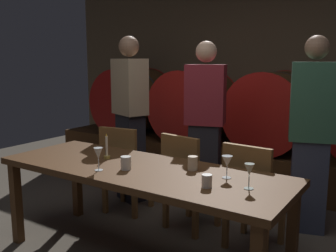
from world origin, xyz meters
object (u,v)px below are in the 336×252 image
chair_right (251,192)px  cup_center (193,163)px  wine_barrel_center (273,111)px  guest_left (130,118)px  cup_right (207,181)px  candle_center (107,152)px  chair_left (124,165)px  chair_center (187,177)px  guest_right (311,134)px  wine_barrel_left (195,106)px  guest_center (205,126)px  wine_glass_right (249,171)px  wine_glass_left (98,154)px  wine_glass_center (227,162)px  wine_barrel_far_left (133,101)px  cup_left (126,163)px  dining_table (140,177)px

chair_right → cup_center: (-0.28, -0.46, 0.30)m
wine_barrel_center → guest_left: size_ratio=0.54×
cup_right → candle_center: bearing=169.9°
chair_left → chair_center: same height
chair_left → guest_right: bearing=-168.5°
wine_barrel_left → chair_right: 2.26m
guest_center → wine_glass_right: (0.93, -1.17, -0.02)m
chair_left → wine_glass_left: wine_glass_left is taller
wine_glass_center → cup_right: bearing=-95.4°
guest_center → candle_center: 1.15m
wine_glass_left → wine_glass_center: (0.84, 0.34, -0.01)m
chair_center → wine_barrel_left: bearing=-54.1°
candle_center → wine_glass_right: candle_center is taller
wine_barrel_far_left → chair_right: size_ratio=1.08×
wine_barrel_left → chair_left: wine_barrel_left is taller
chair_left → cup_left: bearing=122.6°
guest_center → wine_barrel_center: bearing=-123.5°
chair_left → cup_right: (1.33, -0.78, 0.29)m
wine_barrel_left → wine_glass_right: bearing=-53.7°
wine_barrel_center → candle_center: size_ratio=4.56×
wine_barrel_left → cup_right: 2.82m
wine_barrel_left → guest_center: (0.76, -1.12, -0.04)m
wine_barrel_left → guest_center: 1.35m
wine_barrel_far_left → dining_table: bearing=-50.5°
chair_right → wine_glass_center: size_ratio=5.74×
wine_barrel_far_left → wine_barrel_center: size_ratio=1.00×
candle_center → wine_glass_left: candle_center is taller
wine_barrel_far_left → wine_glass_center: size_ratio=6.23×
wine_barrel_center → guest_left: 1.72m
wine_barrel_far_left → wine_glass_center: (2.52, -2.16, -0.07)m
wine_glass_center → cup_left: 0.73m
chair_center → guest_left: bearing=-11.6°
chair_center → candle_center: size_ratio=4.20×
guest_left → wine_glass_right: 2.00m
candle_center → cup_center: size_ratio=2.08×
guest_center → cup_center: size_ratio=16.88×
guest_right → wine_barrel_left: bearing=-47.8°
chair_center → cup_left: 0.81m
cup_center → wine_barrel_far_left: bearing=136.5°
dining_table → cup_left: 0.16m
wine_glass_left → wine_glass_right: 1.07m
chair_right → guest_right: size_ratio=0.51×
wine_glass_right → cup_left: wine_glass_right is taller
cup_left → cup_right: bearing=-2.4°
guest_right → chair_center: bearing=15.9°
dining_table → wine_glass_right: bearing=-0.6°
guest_right → wine_glass_center: bearing=58.8°
chair_right → cup_center: bearing=62.5°
wine_barrel_center → cup_left: bearing=-97.1°
wine_glass_left → candle_center: bearing=122.2°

